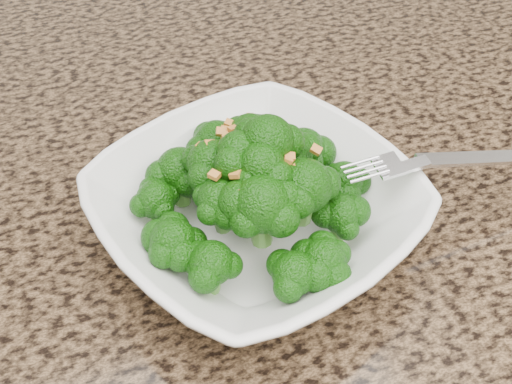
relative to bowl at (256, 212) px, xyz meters
name	(u,v)px	position (x,y,z in m)	size (l,w,h in m)	color
granite_counter	(119,188)	(-0.09, 0.11, -0.04)	(1.64, 1.04, 0.03)	brown
bowl	(256,212)	(0.00, 0.00, 0.00)	(0.23, 0.23, 0.06)	white
broccoli_pile	(256,148)	(0.00, 0.00, 0.06)	(0.21, 0.21, 0.07)	#145309
garlic_topping	(256,104)	(0.00, 0.00, 0.10)	(0.12, 0.12, 0.01)	orange
fork	(419,164)	(0.12, -0.02, 0.04)	(0.20, 0.03, 0.01)	silver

